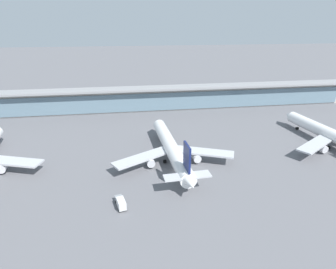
% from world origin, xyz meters
% --- Properties ---
extents(ground_plane, '(1200.00, 1200.00, 0.00)m').
position_xyz_m(ground_plane, '(0.00, 0.00, 0.00)').
color(ground_plane, slate).
extents(airliner_centre_stand, '(49.92, 64.99, 17.30)m').
position_xyz_m(airliner_centre_stand, '(0.02, 9.98, 5.45)').
color(airliner_centre_stand, white).
rests_on(airliner_centre_stand, ground).
extents(airliner_right_stand, '(49.67, 64.98, 17.30)m').
position_xyz_m(airliner_right_stand, '(75.40, 12.06, 5.45)').
color(airliner_right_stand, white).
rests_on(airliner_right_stand, ground).
extents(service_truck_mid_apron_grey, '(3.86, 7.63, 3.10)m').
position_xyz_m(service_truck_mid_apron_grey, '(-20.87, -18.95, 1.69)').
color(service_truck_mid_apron_grey, gray).
rests_on(service_truck_mid_apron_grey, ground).
extents(terminal_building, '(268.77, 12.80, 15.20)m').
position_xyz_m(terminal_building, '(0.00, 83.03, 7.87)').
color(terminal_building, '#B2ADA3').
rests_on(terminal_building, ground).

